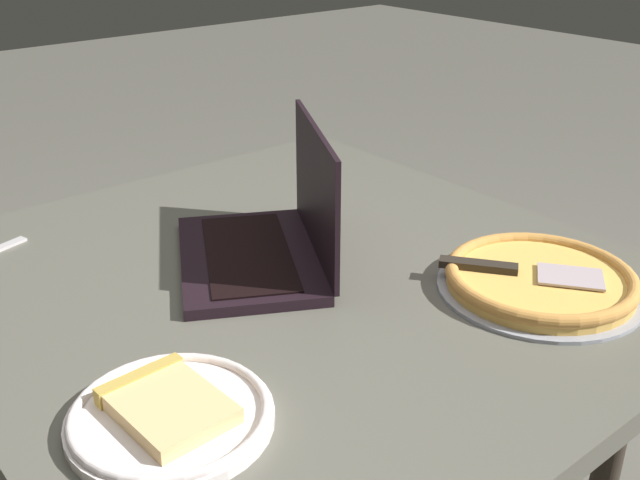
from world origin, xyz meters
TOP-DOWN VIEW (x-y plane):
  - dining_table at (0.00, 0.00)m, footprint 1.04×1.10m
  - laptop at (-0.00, -0.06)m, footprint 0.37×0.41m
  - pizza_plate at (0.34, 0.21)m, footprint 0.24×0.24m
  - pizza_tray at (-0.26, 0.29)m, footprint 0.32×0.32m

SIDE VIEW (x-z plane):
  - dining_table at x=0.00m, z-range 0.29..0.99m
  - pizza_plate at x=0.34m, z-range 0.70..0.74m
  - pizza_tray at x=-0.26m, z-range 0.70..0.74m
  - laptop at x=0.00m, z-range 0.64..0.87m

